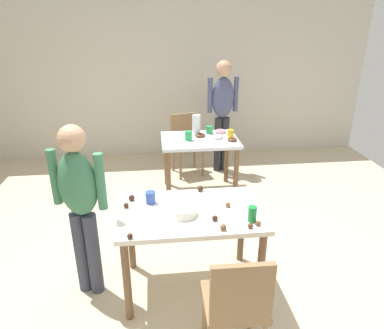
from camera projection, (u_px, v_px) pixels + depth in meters
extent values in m
plane|color=beige|center=(193.00, 277.00, 3.18)|extent=(6.40, 6.40, 0.00)
cube|color=beige|center=(170.00, 75.00, 5.60)|extent=(6.40, 0.10, 2.60)
cube|color=silver|center=(191.00, 213.00, 2.80)|extent=(1.14, 0.73, 0.04)
cylinder|color=brown|center=(127.00, 281.00, 2.61)|extent=(0.06, 0.06, 0.71)
cylinder|color=brown|center=(260.00, 271.00, 2.71)|extent=(0.06, 0.06, 0.71)
cylinder|color=brown|center=(131.00, 235.00, 3.17)|extent=(0.06, 0.06, 0.71)
cylinder|color=brown|center=(242.00, 228.00, 3.27)|extent=(0.06, 0.06, 0.71)
cube|color=silver|center=(200.00, 140.00, 4.43)|extent=(0.96, 0.70, 0.04)
cylinder|color=brown|center=(168.00, 178.00, 4.27)|extent=(0.06, 0.06, 0.71)
cylinder|color=brown|center=(236.00, 175.00, 4.35)|extent=(0.06, 0.06, 0.71)
cylinder|color=brown|center=(166.00, 161.00, 4.80)|extent=(0.06, 0.06, 0.71)
cylinder|color=brown|center=(227.00, 158.00, 4.88)|extent=(0.06, 0.06, 0.71)
cube|color=olive|center=(234.00, 301.00, 2.33)|extent=(0.41, 0.41, 0.04)
cube|color=olive|center=(242.00, 294.00, 2.07)|extent=(0.38, 0.05, 0.42)
cylinder|color=olive|center=(205.00, 309.00, 2.55)|extent=(0.04, 0.04, 0.41)
cylinder|color=olive|center=(251.00, 306.00, 2.58)|extent=(0.04, 0.04, 0.41)
cube|color=olive|center=(188.00, 146.00, 5.11)|extent=(0.49, 0.49, 0.04)
cube|color=olive|center=(183.00, 127.00, 5.18)|extent=(0.38, 0.13, 0.42)
cylinder|color=olive|center=(203.00, 163.00, 5.11)|extent=(0.04, 0.04, 0.41)
cylinder|color=olive|center=(181.00, 166.00, 5.00)|extent=(0.04, 0.04, 0.41)
cylinder|color=olive|center=(194.00, 155.00, 5.40)|extent=(0.04, 0.04, 0.41)
cylinder|color=olive|center=(173.00, 158.00, 5.29)|extent=(0.04, 0.04, 0.41)
cylinder|color=#383D4C|center=(81.00, 252.00, 2.91)|extent=(0.11, 0.11, 0.74)
cylinder|color=#383D4C|center=(94.00, 254.00, 2.88)|extent=(0.11, 0.11, 0.74)
ellipsoid|color=#3D7A56|center=(78.00, 184.00, 2.65)|extent=(0.37, 0.29, 0.52)
sphere|color=tan|center=(71.00, 138.00, 2.51)|extent=(0.20, 0.20, 0.20)
cylinder|color=#3D7A56|center=(54.00, 177.00, 2.67)|extent=(0.09, 0.09, 0.45)
cylinder|color=#3D7A56|center=(101.00, 182.00, 2.60)|extent=(0.09, 0.09, 0.45)
cylinder|color=#28282D|center=(225.00, 144.00, 5.25)|extent=(0.11, 0.11, 0.82)
cylinder|color=#28282D|center=(218.00, 145.00, 5.23)|extent=(0.11, 0.11, 0.82)
ellipsoid|color=#4C5175|center=(223.00, 98.00, 4.97)|extent=(0.34, 0.23, 0.58)
sphere|color=tan|center=(224.00, 69.00, 4.81)|extent=(0.22, 0.22, 0.22)
cylinder|color=#4C5175|center=(236.00, 94.00, 4.99)|extent=(0.08, 0.08, 0.49)
cylinder|color=#4C5175|center=(210.00, 95.00, 4.91)|extent=(0.08, 0.08, 0.49)
cylinder|color=white|center=(183.00, 211.00, 2.71)|extent=(0.20, 0.20, 0.07)
cylinder|color=#198438|center=(252.00, 214.00, 2.62)|extent=(0.07, 0.07, 0.12)
cube|color=silver|center=(172.00, 196.00, 3.01)|extent=(0.17, 0.02, 0.01)
cylinder|color=#3351B2|center=(150.00, 197.00, 2.88)|extent=(0.08, 0.08, 0.10)
sphere|color=brown|center=(250.00, 226.00, 2.55)|extent=(0.04, 0.04, 0.04)
sphere|color=brown|center=(223.00, 227.00, 2.52)|extent=(0.05, 0.05, 0.05)
sphere|color=#3D2319|center=(126.00, 205.00, 2.82)|extent=(0.04, 0.04, 0.04)
sphere|color=brown|center=(258.00, 223.00, 2.58)|extent=(0.04, 0.04, 0.04)
sphere|color=#3D2319|center=(132.00, 198.00, 2.93)|extent=(0.05, 0.05, 0.05)
sphere|color=#3D2319|center=(130.00, 236.00, 2.43)|extent=(0.04, 0.04, 0.04)
sphere|color=#3D2319|center=(200.00, 188.00, 3.08)|extent=(0.05, 0.05, 0.05)
sphere|color=brown|center=(228.00, 205.00, 2.83)|extent=(0.04, 0.04, 0.04)
sphere|color=#3D2319|center=(215.00, 218.00, 2.64)|extent=(0.04, 0.04, 0.04)
cylinder|color=white|center=(196.00, 125.00, 4.55)|extent=(0.11, 0.11, 0.25)
cylinder|color=yellow|center=(231.00, 133.00, 4.47)|extent=(0.08, 0.08, 0.09)
cylinder|color=green|center=(189.00, 136.00, 4.34)|extent=(0.09, 0.09, 0.12)
cylinder|color=green|center=(209.00, 130.00, 4.60)|extent=(0.08, 0.08, 0.10)
torus|color=white|center=(218.00, 137.00, 4.43)|extent=(0.13, 0.13, 0.04)
torus|color=brown|center=(232.00, 140.00, 4.34)|extent=(0.12, 0.12, 0.03)
torus|color=brown|center=(200.00, 135.00, 4.49)|extent=(0.13, 0.13, 0.04)
torus|color=pink|center=(220.00, 131.00, 4.63)|extent=(0.14, 0.14, 0.04)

